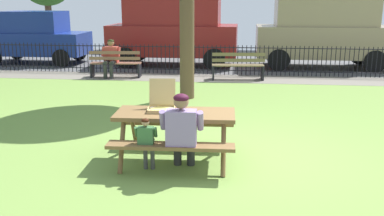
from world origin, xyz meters
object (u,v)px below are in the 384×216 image
(pizza_slice_on_table, at_px, (188,111))
(parked_car_center, at_px, (174,30))
(park_bench_center, at_px, (238,66))
(parked_car_right, at_px, (323,31))
(child_at_table, at_px, (147,139))
(adult_at_table, at_px, (182,129))
(parked_car_left, at_px, (36,37))
(park_bench_left, at_px, (116,64))
(person_on_park_bench, at_px, (111,57))
(picnic_table_foreground, at_px, (175,123))
(pizza_box_open, at_px, (162,104))

(pizza_slice_on_table, relative_size, parked_car_center, 0.05)
(pizza_slice_on_table, height_order, park_bench_center, park_bench_center)
(parked_car_right, bearing_deg, child_at_table, -112.26)
(adult_at_table, xyz_separation_m, child_at_table, (-0.50, -0.05, -0.15))
(pizza_slice_on_table, xyz_separation_m, park_bench_center, (0.70, 6.91, -0.36))
(child_at_table, xyz_separation_m, parked_car_left, (-6.58, 10.27, 0.50))
(park_bench_left, xyz_separation_m, person_on_park_bench, (-0.15, 0.02, 0.24))
(park_bench_center, distance_m, person_on_park_bench, 4.03)
(picnic_table_foreground, relative_size, adult_at_table, 1.56)
(parked_car_left, relative_size, parked_car_right, 0.83)
(park_bench_center, height_order, parked_car_left, parked_car_left)
(pizza_slice_on_table, relative_size, adult_at_table, 0.21)
(park_bench_left, distance_m, parked_car_left, 4.83)
(adult_at_table, xyz_separation_m, park_bench_left, (-3.15, 7.48, -0.24))
(adult_at_table, bearing_deg, pizza_slice_on_table, 87.88)
(picnic_table_foreground, xyz_separation_m, parked_car_left, (-6.91, 9.72, 0.41))
(picnic_table_foreground, height_order, park_bench_center, park_bench_center)
(parked_car_center, bearing_deg, parked_car_left, 180.00)
(child_at_table, distance_m, parked_car_right, 11.12)
(person_on_park_bench, xyz_separation_m, parked_car_right, (7.01, 2.72, 0.65))
(picnic_table_foreground, xyz_separation_m, park_bench_left, (-2.98, 6.98, -0.18))
(pizza_box_open, relative_size, adult_at_table, 0.42)
(parked_car_left, xyz_separation_m, parked_car_center, (5.37, -0.00, 0.29))
(pizza_box_open, relative_size, parked_car_center, 0.11)
(park_bench_left, xyz_separation_m, parked_car_right, (6.86, 2.74, 0.89))
(picnic_table_foreground, distance_m, pizza_box_open, 0.37)
(pizza_slice_on_table, bearing_deg, parked_car_right, 69.13)
(adult_at_table, distance_m, person_on_park_bench, 8.19)
(pizza_box_open, bearing_deg, person_on_park_bench, 112.94)
(child_at_table, bearing_deg, pizza_box_open, 81.55)
(picnic_table_foreground, relative_size, parked_car_right, 0.39)
(pizza_slice_on_table, height_order, park_bench_left, park_bench_left)
(pizza_slice_on_table, height_order, adult_at_table, adult_at_table)
(park_bench_left, relative_size, parked_car_right, 0.35)
(adult_at_table, height_order, child_at_table, adult_at_table)
(adult_at_table, relative_size, parked_car_right, 0.25)
(pizza_box_open, distance_m, park_bench_center, 6.95)
(adult_at_table, distance_m, parked_car_right, 10.89)
(pizza_box_open, bearing_deg, park_bench_left, 111.90)
(pizza_slice_on_table, height_order, child_at_table, child_at_table)
(picnic_table_foreground, bearing_deg, adult_at_table, -71.03)
(parked_car_right, bearing_deg, person_on_park_bench, -158.76)
(pizza_box_open, bearing_deg, park_bench_center, 80.73)
(pizza_slice_on_table, height_order, parked_car_center, parked_car_center)
(pizza_slice_on_table, xyz_separation_m, child_at_table, (-0.52, -0.61, -0.27))
(pizza_slice_on_table, relative_size, park_bench_center, 0.15)
(parked_car_left, bearing_deg, child_at_table, -57.33)
(picnic_table_foreground, bearing_deg, child_at_table, -121.17)
(person_on_park_bench, distance_m, parked_car_left, 4.67)
(park_bench_center, bearing_deg, pizza_box_open, -99.27)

